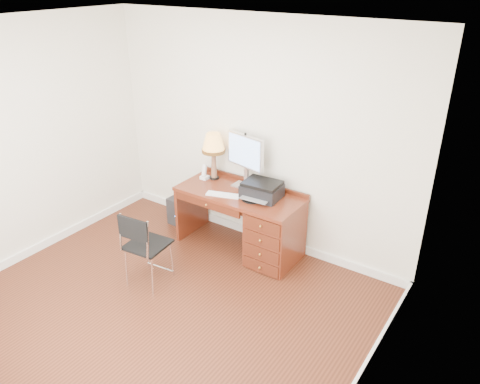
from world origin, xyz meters
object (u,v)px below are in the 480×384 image
Objects in this scene: monitor at (245,154)px; equipment_box at (183,210)px; desk at (263,225)px; phone at (204,175)px; chair at (143,242)px; printer at (262,190)px; leg_lamp at (213,146)px.

monitor is 1.33m from equipment_box.
desk is 1.32m from equipment_box.
chair is (0.14, -1.24, -0.28)m from phone.
monitor is 0.73× the size of chair.
monitor is 1.42× the size of printer.
printer is 0.84m from leg_lamp.
desk is at bearing 50.97° from chair.
phone is (-0.90, 0.08, 0.39)m from desk.
desk is 1.73× the size of chair.
phone is at bearing 0.02° from equipment_box.
equipment_box is (-0.54, 1.26, -0.34)m from chair.
printer is 2.35× the size of phone.
desk is 0.86m from monitor.
printer is at bearing 0.55° from equipment_box.
monitor reaches higher than chair.
monitor is 3.33× the size of phone.
phone is at bearing 173.91° from printer.
chair is (-0.37, -1.37, -0.62)m from monitor.
desk is at bearing -1.43° from equipment_box.
chair is (-0.71, -1.21, -0.32)m from printer.
leg_lamp is at bearing -162.15° from monitor.
leg_lamp is at bearing 9.88° from equipment_box.
monitor reaches higher than leg_lamp.
printer is at bearing -12.06° from monitor.
leg_lamp is at bearing 86.23° from chair.
phone is at bearing 175.13° from desk.
printer is 1.21× the size of equipment_box.
phone is (-0.85, 0.03, -0.04)m from printer.
phone reaches higher than chair.
phone is at bearing -154.47° from monitor.
phone is 0.74m from equipment_box.
printer reaches higher than desk.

